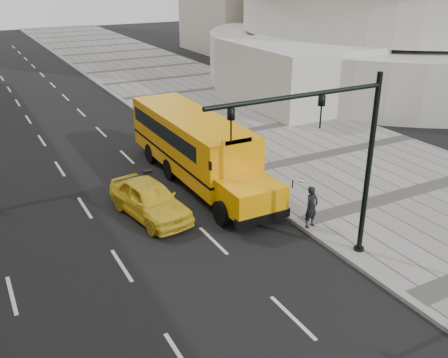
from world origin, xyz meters
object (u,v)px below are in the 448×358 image
taxi_near (150,199)px  traffic_signal (337,151)px  school_bus (194,142)px  pedestrian (311,207)px

taxi_near → traffic_signal: bearing=-66.6°
school_bus → traffic_signal: 9.40m
taxi_near → traffic_signal: (4.02, -6.20, 3.34)m
pedestrian → traffic_signal: size_ratio=0.26×
traffic_signal → taxi_near: bearing=122.9°
school_bus → taxi_near: 4.52m
school_bus → pedestrian: school_bus is taller
taxi_near → traffic_signal: size_ratio=0.69×
taxi_near → traffic_signal: 8.11m
school_bus → pedestrian: bearing=-76.5°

